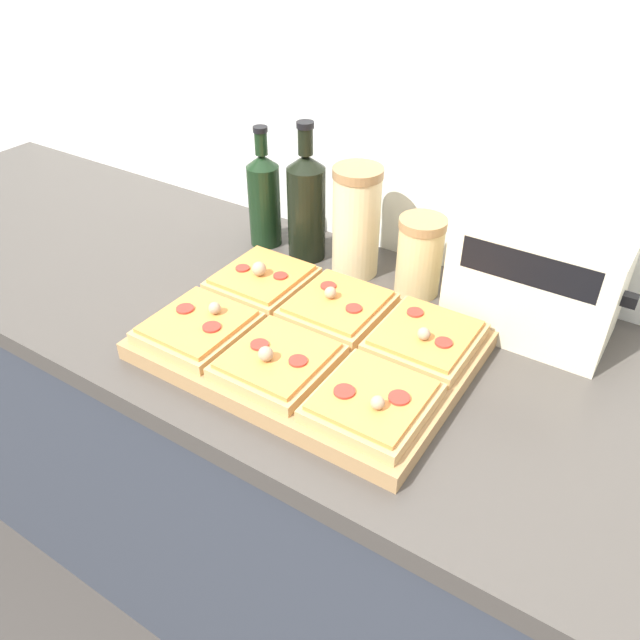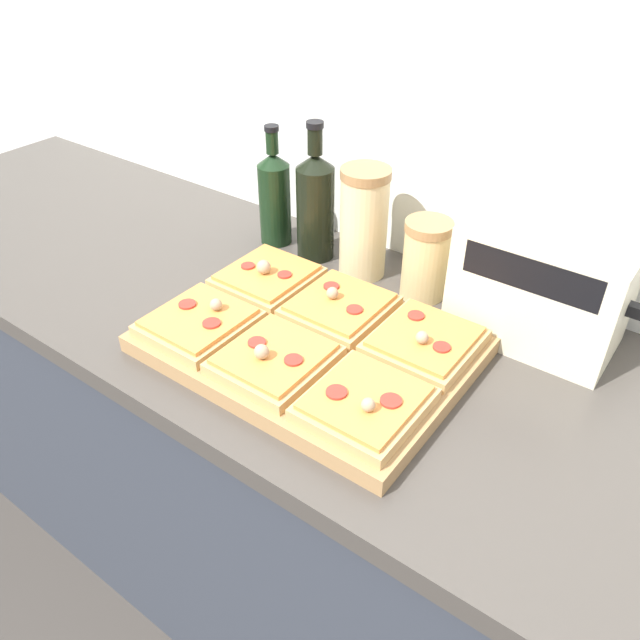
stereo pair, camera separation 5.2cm
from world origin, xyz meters
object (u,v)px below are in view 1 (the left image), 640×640
object	(u,v)px
cutting_board	(311,345)
grain_jar_tall	(356,222)
grain_jar_short	(420,256)
olive_oil_bottle	(264,198)
wine_bottle	(306,205)
toaster_oven	(536,279)

from	to	relation	value
cutting_board	grain_jar_tall	bearing A→B (deg)	104.86
grain_jar_tall	grain_jar_short	bearing A→B (deg)	0.00
cutting_board	olive_oil_bottle	world-z (taller)	olive_oil_bottle
wine_bottle	grain_jar_short	size ratio (longest dim) A/B	1.84
wine_bottle	toaster_oven	xyz separation A→B (m)	(0.49, -0.00, -0.02)
wine_bottle	grain_jar_tall	distance (m)	0.12
grain_jar_tall	grain_jar_short	xyz separation A→B (m)	(0.14, 0.00, -0.03)
wine_bottle	toaster_oven	size ratio (longest dim) A/B	0.97
wine_bottle	grain_jar_short	distance (m)	0.27
olive_oil_bottle	wine_bottle	world-z (taller)	wine_bottle
olive_oil_bottle	grain_jar_short	bearing A→B (deg)	0.00
cutting_board	grain_jar_tall	xyz separation A→B (m)	(-0.07, 0.28, 0.10)
cutting_board	wine_bottle	size ratio (longest dim) A/B	1.82
cutting_board	grain_jar_short	distance (m)	0.29
toaster_oven	cutting_board	bearing A→B (deg)	-136.42
olive_oil_bottle	toaster_oven	bearing A→B (deg)	-0.08
wine_bottle	grain_jar_short	bearing A→B (deg)	0.00
olive_oil_bottle	grain_jar_tall	bearing A→B (deg)	0.00
wine_bottle	toaster_oven	distance (m)	0.49
cutting_board	grain_jar_short	size ratio (longest dim) A/B	3.35
olive_oil_bottle	toaster_oven	world-z (taller)	olive_oil_bottle
cutting_board	toaster_oven	distance (m)	0.41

